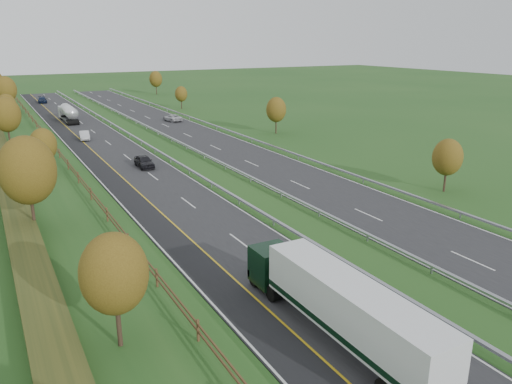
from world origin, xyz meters
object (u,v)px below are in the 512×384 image
Objects in this scene: car_dark_near at (144,161)px; car_oncoming at (172,118)px; road_tanker at (68,113)px; car_small_far at (42,100)px; box_lorry at (338,304)px; car_silver_mid at (84,135)px.

car_oncoming is (16.63, 35.34, -0.08)m from car_dark_near.
car_small_far is (-0.92, 36.98, -1.06)m from road_tanker.
box_lorry is 68.02m from car_silver_mid.
box_lorry is 44.53m from car_dark_near.
car_small_far is at bearing 90.48° from box_lorry.
box_lorry is 1.45× the size of road_tanker.
road_tanker is 21.64m from car_silver_mid.
car_oncoming is (19.92, -46.77, -0.05)m from car_small_far.
road_tanker is 45.22m from car_dark_near.
car_silver_mid is at bearing 90.89° from box_lorry.
car_dark_near is at bearing -74.70° from car_silver_mid.
box_lorry reaches higher than car_oncoming.
car_dark_near is at bearing 57.01° from car_oncoming.
box_lorry is at bearing -92.12° from car_dark_near.
car_oncoming is at bearing 76.70° from box_lorry.
box_lorry reaches higher than car_dark_near.
car_small_far reaches higher than car_oncoming.
car_dark_near is 82.18m from car_small_far.
road_tanker is 37.00m from car_small_far.
car_dark_near is 39.06m from car_oncoming.
box_lorry is at bearing -81.76° from car_silver_mid.
road_tanker is at bearing 90.09° from box_lorry.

